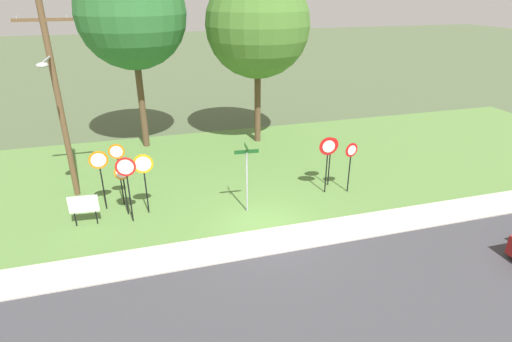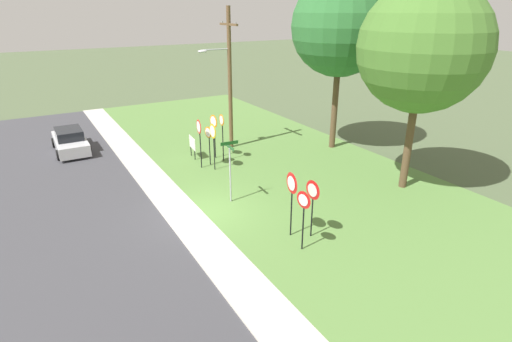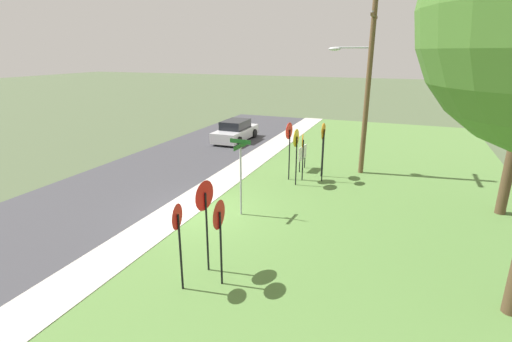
{
  "view_description": "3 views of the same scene",
  "coord_description": "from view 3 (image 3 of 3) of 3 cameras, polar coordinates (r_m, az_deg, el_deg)",
  "views": [
    {
      "loc": [
        -4.02,
        -12.58,
        8.37
      ],
      "look_at": [
        0.46,
        3.02,
        1.1
      ],
      "focal_mm": 28.59,
      "sensor_mm": 36.0,
      "label": 1
    },
    {
      "loc": [
        14.45,
        -5.74,
        8.25
      ],
      "look_at": [
        -0.14,
        2.73,
        1.35
      ],
      "focal_mm": 28.26,
      "sensor_mm": 36.0,
      "label": 2
    },
    {
      "loc": [
        11.49,
        6.81,
        5.84
      ],
      "look_at": [
        -0.12,
        2.22,
        1.88
      ],
      "focal_mm": 26.58,
      "sensor_mm": 36.0,
      "label": 3
    }
  ],
  "objects": [
    {
      "name": "yield_sign_far_left",
      "position": [
        9.51,
        -5.6,
        -7.77
      ],
      "size": [
        0.75,
        0.11,
        2.33
      ],
      "rotation": [
        0.0,
        0.0,
        0.06
      ],
      "color": "black",
      "rests_on": "grass_median"
    },
    {
      "name": "notice_board",
      "position": [
        19.29,
        7.02,
        2.55
      ],
      "size": [
        1.1,
        0.12,
        1.25
      ],
      "rotation": [
        0.0,
        0.0,
        -0.09
      ],
      "color": "black",
      "rests_on": "grass_median"
    },
    {
      "name": "stop_sign_near_left",
      "position": [
        18.17,
        9.97,
        4.86
      ],
      "size": [
        0.74,
        0.13,
        2.57
      ],
      "rotation": [
        0.0,
        0.0,
        0.12
      ],
      "color": "black",
      "rests_on": "grass_median"
    },
    {
      "name": "parked_hatchback_near",
      "position": [
        25.86,
        -3.11,
        5.99
      ],
      "size": [
        4.25,
        1.9,
        1.39
      ],
      "rotation": [
        0.0,
        0.0,
        0.0
      ],
      "color": "silver",
      "rests_on": "road_asphalt"
    },
    {
      "name": "sidewalk_strip",
      "position": [
        14.96,
        -11.04,
        -5.59
      ],
      "size": [
        44.0,
        1.6,
        0.06
      ],
      "primitive_type": "cube",
      "color": "#BCB7AD",
      "rests_on": "ground_plane"
    },
    {
      "name": "grass_median",
      "position": [
        12.91,
        15.85,
        -9.92
      ],
      "size": [
        44.0,
        12.0,
        0.04
      ],
      "primitive_type": "cube",
      "color": "#567F3D",
      "rests_on": "ground_plane"
    },
    {
      "name": "stop_sign_far_left",
      "position": [
        16.77,
        6.06,
        3.99
      ],
      "size": [
        0.79,
        0.1,
        2.56
      ],
      "rotation": [
        0.0,
        0.0,
        -0.02
      ],
      "color": "black",
      "rests_on": "grass_median"
    },
    {
      "name": "utility_pole",
      "position": [
        18.84,
        16.15,
        12.91
      ],
      "size": [
        2.1,
        2.07,
        8.27
      ],
      "color": "brown",
      "rests_on": "grass_median"
    },
    {
      "name": "stop_sign_far_right",
      "position": [
        17.45,
        10.09,
        4.56
      ],
      "size": [
        0.63,
        0.1,
        2.73
      ],
      "rotation": [
        0.0,
        0.0,
        -0.06
      ],
      "color": "black",
      "rests_on": "grass_median"
    },
    {
      "name": "ground_plane",
      "position": [
        14.58,
        -8.36,
        -6.2
      ],
      "size": [
        160.0,
        160.0,
        0.0
      ],
      "primitive_type": "plane",
      "color": "#4C5B3D"
    },
    {
      "name": "stop_sign_far_center",
      "position": [
        17.58,
        7.03,
        3.53
      ],
      "size": [
        0.61,
        0.14,
        2.19
      ],
      "rotation": [
        0.0,
        0.0,
        0.18
      ],
      "color": "black",
      "rests_on": "grass_median"
    },
    {
      "name": "road_asphalt",
      "position": [
        17.35,
        -22.3,
        -3.42
      ],
      "size": [
        44.0,
        6.4,
        0.01
      ],
      "primitive_type": "cube",
      "color": "#3D3D42",
      "rests_on": "ground_plane"
    },
    {
      "name": "stop_sign_near_right",
      "position": [
        17.47,
        5.01,
        4.92
      ],
      "size": [
        0.75,
        0.12,
        2.71
      ],
      "rotation": [
        0.0,
        0.0,
        -0.1
      ],
      "color": "black",
      "rests_on": "grass_median"
    },
    {
      "name": "street_name_post",
      "position": [
        13.6,
        -2.33,
        0.07
      ],
      "size": [
        0.96,
        0.82,
        2.85
      ],
      "rotation": [
        0.0,
        0.0,
        -0.07
      ],
      "color": "#9EA0A8",
      "rests_on": "grass_median"
    },
    {
      "name": "yield_sign_near_left",
      "position": [
        10.06,
        -7.73,
        -4.96
      ],
      "size": [
        0.81,
        0.13,
        2.61
      ],
      "rotation": [
        0.0,
        0.0,
        -0.1
      ],
      "color": "black",
      "rests_on": "grass_median"
    },
    {
      "name": "yield_sign_near_right",
      "position": [
        9.47,
        -11.7,
        -8.34
      ],
      "size": [
        0.64,
        0.15,
        2.32
      ],
      "rotation": [
        0.0,
        0.0,
        0.18
      ],
      "color": "black",
      "rests_on": "grass_median"
    }
  ]
}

